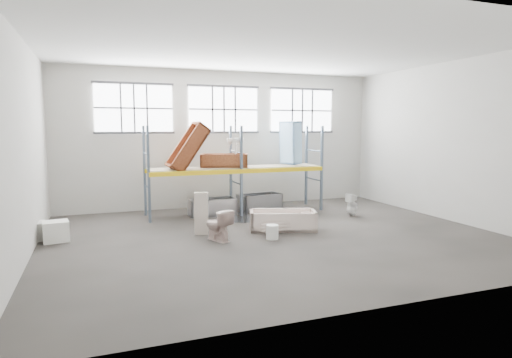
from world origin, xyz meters
name	(u,v)px	position (x,y,z in m)	size (l,w,h in m)	color
floor	(275,238)	(0.00, 0.00, -0.05)	(12.00, 10.00, 0.10)	#4E4742
ceiling	(276,46)	(0.00, 0.00, 5.05)	(12.00, 10.00, 0.10)	silver
wall_back	(223,139)	(0.00, 5.05, 2.50)	(12.00, 0.10, 5.00)	#ADAAA0
wall_front	(399,156)	(0.00, -5.05, 2.50)	(12.00, 0.10, 5.00)	beige
wall_left	(20,148)	(-6.05, 0.00, 2.50)	(0.10, 10.00, 5.00)	#B4B1A7
wall_right	(453,142)	(6.05, 0.00, 2.50)	(0.10, 10.00, 5.00)	#A5A29A
window_left	(134,108)	(-3.20, 4.94, 3.60)	(2.60, 0.04, 1.60)	white
window_mid	(224,109)	(0.00, 4.94, 3.60)	(2.60, 0.04, 1.60)	white
window_right	(302,111)	(3.20, 4.94, 3.60)	(2.60, 0.04, 1.60)	white
rack_upright_la	(149,175)	(-3.00, 2.90, 1.50)	(0.08, 0.08, 3.00)	slate
rack_upright_lb	(145,171)	(-3.00, 4.10, 1.50)	(0.08, 0.08, 3.00)	slate
rack_upright_ma	(241,171)	(0.00, 2.90, 1.50)	(0.08, 0.08, 3.00)	slate
rack_upright_mb	(231,168)	(0.00, 4.10, 1.50)	(0.08, 0.08, 3.00)	slate
rack_upright_ra	(322,168)	(3.00, 2.90, 1.50)	(0.08, 0.08, 3.00)	slate
rack_upright_rb	(306,166)	(3.00, 4.10, 1.50)	(0.08, 0.08, 3.00)	slate
rack_beam_front	(241,171)	(0.00, 2.90, 1.50)	(6.00, 0.10, 0.14)	yellow
rack_beam_back	(231,168)	(0.00, 4.10, 1.50)	(6.00, 0.10, 0.14)	yellow
shelf_deck	(236,167)	(0.00, 3.50, 1.58)	(5.90, 1.10, 0.03)	gray
wet_patch	(243,217)	(0.00, 2.70, 0.00)	(1.80, 1.80, 0.00)	black
bathtub_beige	(283,220)	(0.50, 0.61, 0.28)	(1.89, 0.89, 0.56)	beige
cistern_spare	(307,218)	(1.30, 0.66, 0.28)	(0.39, 0.19, 0.37)	beige
sink_in_tub	(277,225)	(0.29, 0.55, 0.16)	(0.39, 0.39, 0.13)	beige
toilet_beige	(218,225)	(-1.58, 0.08, 0.42)	(0.47, 0.82, 0.84)	beige
cistern_tall	(201,213)	(-1.83, 0.92, 0.58)	(0.38, 0.24, 1.17)	beige
toilet_white	(352,205)	(3.46, 1.62, 0.38)	(0.34, 0.35, 0.77)	white
steel_tub_left	(212,207)	(-0.88, 3.37, 0.29)	(1.56, 0.73, 0.57)	#B4B6BB
steel_tub_right	(260,202)	(0.97, 3.77, 0.28)	(1.55, 0.72, 0.57)	#A6A8AE
rust_tub_flat	(224,160)	(-0.38, 3.60, 1.82)	(1.59, 0.75, 0.45)	#98582C
rust_tub_tilted	(188,147)	(-1.68, 3.37, 2.29)	(1.71, 0.80, 0.48)	brown
sink_on_shelf	(236,153)	(-0.11, 3.18, 2.09)	(0.61, 0.47, 0.54)	silver
blue_tub_upright	(291,143)	(2.15, 3.72, 2.40)	(1.53, 0.72, 0.43)	#95C9F9
bucket	(272,232)	(-0.19, -0.27, 0.19)	(0.33, 0.33, 0.38)	white
carton_near	(56,231)	(-5.56, 1.45, 0.27)	(0.62, 0.53, 0.53)	white
carton_far	(34,231)	(-6.10, 1.80, 0.24)	(0.56, 0.56, 0.47)	silver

